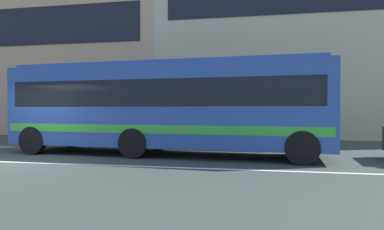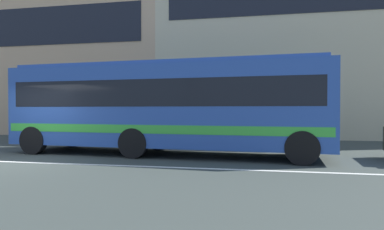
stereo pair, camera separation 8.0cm
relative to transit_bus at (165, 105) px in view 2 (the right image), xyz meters
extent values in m
plane|color=#363D38|center=(-4.20, -2.61, -1.79)|extent=(160.00, 160.00, 0.00)
cube|color=silver|center=(-4.20, -2.61, -1.79)|extent=(60.00, 0.16, 0.01)
cube|color=tan|center=(-13.24, 12.75, 4.04)|extent=(21.25, 11.32, 11.66)
cube|color=#C5B78F|center=(7.65, 12.75, 5.18)|extent=(20.53, 11.32, 13.95)
cube|color=#274A95|center=(0.00, 0.00, -0.05)|extent=(11.39, 3.33, 2.78)
cube|color=black|center=(0.00, 0.00, 0.37)|extent=(10.72, 3.30, 0.89)
cube|color=green|center=(0.00, 0.00, -0.82)|extent=(11.16, 3.34, 0.28)
cube|color=#2C4E91|center=(0.00, 0.00, 1.40)|extent=(10.91, 2.89, 0.12)
cube|color=black|center=(5.62, -0.39, 0.37)|extent=(0.18, 2.15, 0.98)
cylinder|color=black|center=(4.69, 0.86, -1.29)|extent=(1.02, 0.35, 1.00)
cylinder|color=black|center=(4.53, -1.50, -1.29)|extent=(1.02, 0.35, 1.00)
cylinder|color=black|center=(-0.61, 1.23, -1.29)|extent=(1.02, 0.35, 1.00)
cylinder|color=black|center=(-0.77, -1.13, -1.29)|extent=(1.02, 0.35, 1.00)
cylinder|color=black|center=(-4.53, 1.50, -1.29)|extent=(1.02, 0.35, 1.00)
cylinder|color=black|center=(-4.69, -0.86, -1.29)|extent=(1.02, 0.35, 1.00)
camera|label=1|loc=(3.26, -11.77, -0.18)|focal=31.86mm
camera|label=2|loc=(3.34, -11.75, -0.18)|focal=31.86mm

